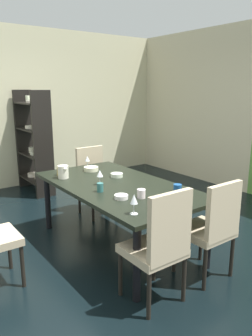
{
  "coord_description": "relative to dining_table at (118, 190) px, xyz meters",
  "views": [
    {
      "loc": [
        3.06,
        -1.81,
        1.75
      ],
      "look_at": [
        0.09,
        0.35,
        0.85
      ],
      "focal_mm": 35.0,
      "sensor_mm": 36.0,
      "label": 1
    }
  ],
  "objects": [
    {
      "name": "dining_table",
      "position": [
        0.0,
        0.0,
        0.0
      ],
      "size": [
        2.03,
        1.09,
        0.73
      ],
      "color": "black",
      "rests_on": "ground_plane"
    },
    {
      "name": "chair_right_far",
      "position": [
        1.04,
        0.32,
        -0.13
      ],
      "size": [
        0.44,
        0.44,
        0.96
      ],
      "rotation": [
        0.0,
        0.0,
        1.57
      ],
      "color": "tan",
      "rests_on": "ground_plane"
    },
    {
      "name": "cup_west",
      "position": [
        0.51,
        -0.08,
        0.11
      ],
      "size": [
        0.08,
        0.08,
        0.09
      ],
      "primitive_type": "cylinder",
      "color": "white",
      "rests_on": "dining_table"
    },
    {
      "name": "cup_near_window",
      "position": [
        -0.72,
        -0.34,
        0.12
      ],
      "size": [
        0.08,
        0.08,
        0.1
      ],
      "primitive_type": "cylinder",
      "color": "#AA8526",
      "rests_on": "dining_table"
    },
    {
      "name": "cup_east",
      "position": [
        0.12,
        -0.29,
        0.11
      ],
      "size": [
        0.07,
        0.07,
        0.09
      ],
      "primitive_type": "cylinder",
      "color": "#2F6765",
      "rests_on": "dining_table"
    },
    {
      "name": "display_shelf",
      "position": [
        -2.52,
        0.02,
        0.2
      ],
      "size": [
        0.88,
        0.32,
        1.72
      ],
      "color": "black",
      "rests_on": "ground_plane"
    },
    {
      "name": "wine_glass_rear",
      "position": [
        -0.1,
        -0.17,
        0.19
      ],
      "size": [
        0.07,
        0.07,
        0.16
      ],
      "color": "silver",
      "rests_on": "dining_table"
    },
    {
      "name": "chair_left_far",
      "position": [
        -1.04,
        0.32,
        -0.14
      ],
      "size": [
        0.44,
        0.44,
        0.94
      ],
      "rotation": [
        0.0,
        0.0,
        -1.57
      ],
      "color": "tan",
      "rests_on": "ground_plane"
    },
    {
      "name": "serving_bowl_front",
      "position": [
        -0.25,
        0.16,
        0.09
      ],
      "size": [
        0.14,
        0.14,
        0.04
      ],
      "primitive_type": "cylinder",
      "color": "silver",
      "rests_on": "dining_table"
    },
    {
      "name": "left_interior_panel",
      "position": [
        -3.06,
        -0.14,
        0.74
      ],
      "size": [
        0.1,
        6.23,
        2.79
      ],
      "primitive_type": "cube",
      "color": "beige",
      "rests_on": "ground_plane"
    },
    {
      "name": "wine_glass_left",
      "position": [
        0.8,
        -0.39,
        0.19
      ],
      "size": [
        0.07,
        0.07,
        0.17
      ],
      "color": "silver",
      "rests_on": "dining_table"
    },
    {
      "name": "pitcher_right",
      "position": [
        -0.58,
        -0.37,
        0.14
      ],
      "size": [
        0.14,
        0.13,
        0.15
      ],
      "color": "silver",
      "rests_on": "dining_table"
    },
    {
      "name": "serving_bowl_south",
      "position": [
        0.42,
        -0.25,
        0.09
      ],
      "size": [
        0.13,
        0.13,
        0.04
      ],
      "primitive_type": "cylinder",
      "color": "white",
      "rests_on": "dining_table"
    },
    {
      "name": "chair_right_near",
      "position": [
        1.05,
        -0.32,
        -0.12
      ],
      "size": [
        0.44,
        0.44,
        1.0
      ],
      "rotation": [
        0.0,
        0.0,
        1.57
      ],
      "color": "tan",
      "rests_on": "ground_plane"
    },
    {
      "name": "back_panel_interior",
      "position": [
        -1.69,
        2.93,
        0.74
      ],
      "size": [
        2.84,
        0.1,
        2.79
      ],
      "primitive_type": "cube",
      "color": "beige",
      "rests_on": "ground_plane"
    },
    {
      "name": "wine_glass_near_shelf",
      "position": [
        0.84,
        0.13,
        0.17
      ],
      "size": [
        0.07,
        0.07,
        0.14
      ],
      "color": "silver",
      "rests_on": "dining_table"
    },
    {
      "name": "ground_plane",
      "position": [
        -0.24,
        -0.14,
        -0.67
      ],
      "size": [
        5.74,
        6.23,
        0.02
      ],
      "primitive_type": "cube",
      "color": "black"
    },
    {
      "name": "serving_bowl_corner",
      "position": [
        -0.69,
        0.07,
        0.09
      ],
      "size": [
        0.18,
        0.18,
        0.05
      ],
      "primitive_type": "cylinder",
      "color": "beige",
      "rests_on": "dining_table"
    },
    {
      "name": "wine_glass_north",
      "position": [
        -0.84,
        0.1,
        0.19
      ],
      "size": [
        0.07,
        0.07,
        0.16
      ],
      "color": "silver",
      "rests_on": "dining_table"
    },
    {
      "name": "cup_center",
      "position": [
        0.57,
        0.34,
        0.11
      ],
      "size": [
        0.08,
        0.08,
        0.07
      ],
      "primitive_type": "cylinder",
      "color": "#1A4C90",
      "rests_on": "dining_table"
    }
  ]
}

